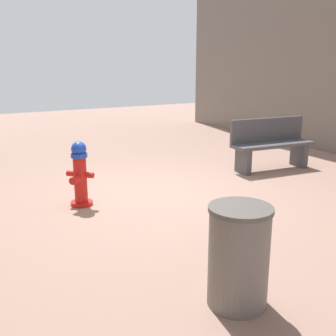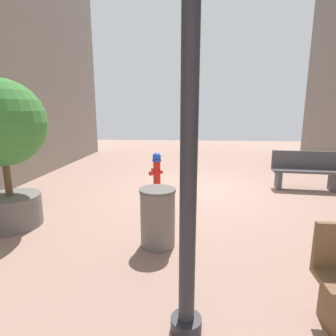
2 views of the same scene
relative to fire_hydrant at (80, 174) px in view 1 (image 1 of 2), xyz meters
The scene contains 4 objects.
ground_plane 1.23m from the fire_hydrant, behind, with size 23.40×23.40×0.00m, color #9E7A6B.
fire_hydrant is the anchor object (origin of this frame).
bench_near 3.74m from the fire_hydrant, behind, with size 1.63×0.59×0.95m.
trash_bin 3.04m from the fire_hydrant, 97.18° to the left, with size 0.52×0.52×0.86m.
Camera 1 is at (2.76, 5.25, 1.98)m, focal length 43.98 mm.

